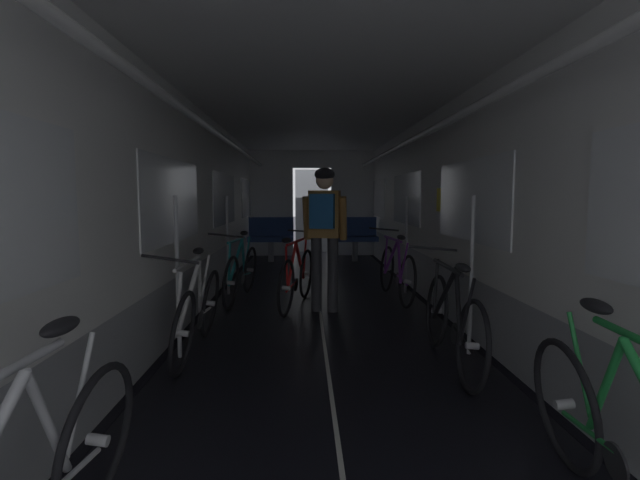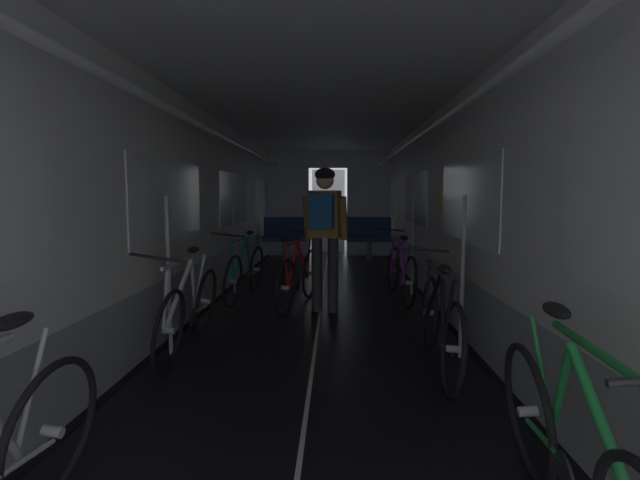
% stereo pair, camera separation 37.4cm
% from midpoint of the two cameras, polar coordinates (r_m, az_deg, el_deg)
% --- Properties ---
extents(train_car_shell, '(3.14, 12.34, 2.57)m').
position_cam_midpoint_polar(train_car_shell, '(5.46, -1.98, 8.60)').
color(train_car_shell, black).
rests_on(train_car_shell, ground).
extents(bench_seat_far_left, '(0.98, 0.51, 0.95)m').
position_cam_midpoint_polar(bench_seat_far_left, '(10.00, -7.13, 0.63)').
color(bench_seat_far_left, gray).
rests_on(bench_seat_far_left, ground).
extents(bench_seat_far_right, '(0.98, 0.51, 0.95)m').
position_cam_midpoint_polar(bench_seat_far_right, '(10.00, 3.20, 0.66)').
color(bench_seat_far_right, gray).
rests_on(bench_seat_far_right, ground).
extents(bicycle_teal, '(0.48, 1.69, 0.95)m').
position_cam_midpoint_polar(bicycle_teal, '(6.33, -11.36, -3.89)').
color(bicycle_teal, black).
rests_on(bicycle_teal, ground).
extents(bicycle_green, '(0.44, 1.69, 0.95)m').
position_cam_midpoint_polar(bicycle_green, '(2.30, 29.50, -21.46)').
color(bicycle_green, black).
rests_on(bicycle_green, ground).
extents(bicycle_black, '(0.44, 1.69, 0.95)m').
position_cam_midpoint_polar(bicycle_black, '(3.94, 13.28, -9.60)').
color(bicycle_black, black).
rests_on(bicycle_black, ground).
extents(bicycle_purple, '(0.44, 1.69, 0.95)m').
position_cam_midpoint_polar(bicycle_purple, '(6.33, 7.66, -3.84)').
color(bicycle_purple, black).
rests_on(bicycle_purple, ground).
extents(bicycle_white, '(0.44, 1.69, 0.96)m').
position_cam_midpoint_polar(bicycle_white, '(4.34, -17.24, -8.32)').
color(bicycle_white, black).
rests_on(bicycle_white, ground).
extents(person_cyclist_aisle, '(0.56, 0.44, 1.73)m').
position_cam_midpoint_polar(person_cyclist_aisle, '(5.53, -1.42, 2.06)').
color(person_cyclist_aisle, '#2D2D33').
rests_on(person_cyclist_aisle, ground).
extents(bicycle_red_in_aisle, '(0.53, 1.66, 0.94)m').
position_cam_midpoint_polar(bicycle_red_in_aisle, '(5.88, -4.72, -4.50)').
color(bicycle_red_in_aisle, black).
rests_on(bicycle_red_in_aisle, ground).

